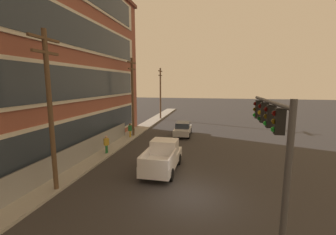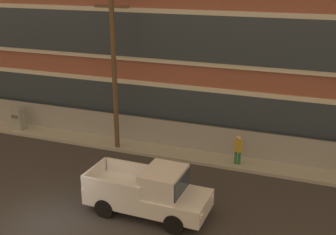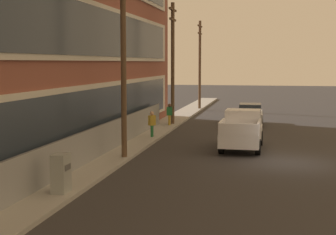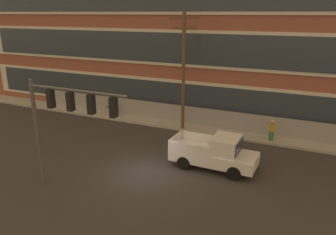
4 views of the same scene
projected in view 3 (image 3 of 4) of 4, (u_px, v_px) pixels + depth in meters
The scene contains 11 objects.
ground_plane at pixel (287, 163), 23.62m from camera, with size 160.00×160.00×0.00m, color #333030.
sidewalk_building_side at pixel (115, 155), 25.20m from camera, with size 80.00×1.99×0.16m, color #9E9B93.
chain_link_fence at pixel (96, 144), 23.92m from camera, with size 27.55×0.06×1.65m.
pickup_truck_white at pixel (242, 131), 27.33m from camera, with size 5.07×2.16×2.06m.
sedan_silver at pixel (250, 114), 37.90m from camera, with size 4.34×1.92×1.56m.
utility_pole_near_corner at pixel (123, 57), 23.80m from camera, with size 2.19×0.26×8.89m.
utility_pole_midblock at pixel (173, 59), 36.91m from camera, with size 2.36×0.26×8.84m.
utility_pole_far_east at pixel (200, 61), 49.35m from camera, with size 2.39×0.26×8.54m.
electrical_cabinet at pixel (61, 175), 17.59m from camera, with size 0.70×0.51×1.50m.
pedestrian_near_cabinet at pixel (169, 114), 36.53m from camera, with size 0.32×0.44×1.69m.
pedestrian_by_fence at pixel (152, 123), 30.74m from camera, with size 0.46×0.44×1.69m.
Camera 3 is at (-23.88, 0.86, 4.61)m, focal length 55.00 mm.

